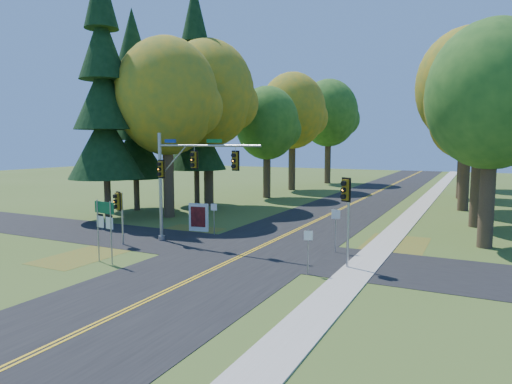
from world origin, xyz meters
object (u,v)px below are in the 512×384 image
at_px(east_signal_pole, 346,200).
at_px(info_kiosk, 199,217).
at_px(traffic_mast, 183,173).
at_px(route_sign_cluster, 104,219).

bearing_deg(east_signal_pole, info_kiosk, 177.60).
distance_m(traffic_mast, route_sign_cluster, 5.76).
relative_size(traffic_mast, east_signal_pole, 1.65).
bearing_deg(route_sign_cluster, info_kiosk, 101.94).
bearing_deg(east_signal_pole, traffic_mast, -166.28).
relative_size(east_signal_pole, info_kiosk, 2.31).
height_order(traffic_mast, route_sign_cluster, traffic_mast).
height_order(east_signal_pole, route_sign_cluster, east_signal_pole).
relative_size(east_signal_pole, route_sign_cluster, 1.38).
height_order(route_sign_cluster, info_kiosk, route_sign_cluster).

